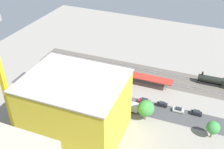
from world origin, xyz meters
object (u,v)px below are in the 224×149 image
(street_tree_2, at_px, (63,84))
(street_tree_3, at_px, (60,83))
(locomotive, at_px, (215,81))
(street_tree_1, at_px, (213,128))
(construction_building, at_px, (76,108))
(parked_car_1, at_px, (178,110))
(parked_car_0, at_px, (196,113))
(street_tree_0, at_px, (98,95))
(traffic_light, at_px, (115,99))
(box_truck_0, at_px, (127,106))
(parked_car_2, at_px, (162,104))
(street_tree_4, at_px, (146,108))
(street_tree_5, at_px, (73,87))
(parked_car_3, at_px, (144,101))
(platform_canopy_near, at_px, (119,72))

(street_tree_2, distance_m, street_tree_3, 1.39)
(locomotive, distance_m, street_tree_1, 31.80)
(locomotive, bearing_deg, construction_building, 49.78)
(street_tree_2, bearing_deg, construction_building, 133.40)
(parked_car_1, bearing_deg, street_tree_2, 8.79)
(locomotive, height_order, parked_car_0, locomotive)
(locomotive, relative_size, street_tree_0, 2.09)
(street_tree_1, distance_m, traffic_light, 34.80)
(box_truck_0, xyz_separation_m, street_tree_0, (11.34, 1.65, 2.97))
(street_tree_2, xyz_separation_m, street_tree_3, (0.79, 0.89, 0.70))
(parked_car_1, relative_size, street_tree_1, 0.66)
(street_tree_2, bearing_deg, street_tree_0, 177.01)
(parked_car_1, xyz_separation_m, parked_car_2, (6.40, -0.85, 0.01))
(parked_car_1, bearing_deg, traffic_light, 18.27)
(street_tree_0, bearing_deg, parked_car_2, -159.25)
(street_tree_4, distance_m, traffic_light, 12.28)
(parked_car_2, relative_size, street_tree_0, 0.61)
(parked_car_2, relative_size, street_tree_5, 0.53)
(parked_car_2, bearing_deg, construction_building, 47.41)
(box_truck_0, xyz_separation_m, street_tree_3, (28.01, 1.72, 3.83))
(street_tree_1, bearing_deg, street_tree_0, -1.01)
(parked_car_0, height_order, street_tree_4, street_tree_4)
(box_truck_0, relative_size, street_tree_4, 1.08)
(parked_car_3, xyz_separation_m, street_tree_2, (31.94, 7.01, 3.93))
(street_tree_2, bearing_deg, traffic_light, 179.02)
(parked_car_3, bearing_deg, parked_car_0, -177.23)
(parked_car_3, bearing_deg, platform_canopy_near, -36.40)
(street_tree_2, bearing_deg, street_tree_1, 178.44)
(street_tree_2, bearing_deg, parked_car_0, -171.21)
(street_tree_4, bearing_deg, street_tree_0, -3.23)
(locomotive, bearing_deg, street_tree_0, 37.82)
(locomotive, bearing_deg, street_tree_3, 28.74)
(parked_car_2, xyz_separation_m, parked_car_3, (6.76, 0.81, 0.07))
(box_truck_0, relative_size, street_tree_2, 1.24)
(construction_building, relative_size, street_tree_0, 4.36)
(parked_car_2, relative_size, street_tree_1, 0.64)
(locomotive, relative_size, construction_building, 0.48)
(parked_car_1, relative_size, traffic_light, 0.64)
(parked_car_0, distance_m, parked_car_1, 6.40)
(street_tree_0, relative_size, street_tree_3, 0.84)
(platform_canopy_near, bearing_deg, street_tree_0, 86.40)
(parked_car_3, bearing_deg, street_tree_5, 17.09)
(parked_car_3, height_order, street_tree_2, street_tree_2)
(platform_canopy_near, bearing_deg, parked_car_2, 154.85)
(box_truck_0, height_order, street_tree_2, street_tree_2)
(parked_car_3, distance_m, construction_building, 30.36)
(street_tree_4, distance_m, street_tree_5, 29.65)
(street_tree_5, bearing_deg, street_tree_4, 178.58)
(construction_building, bearing_deg, street_tree_4, -143.63)
(street_tree_4, height_order, street_tree_5, street_tree_4)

